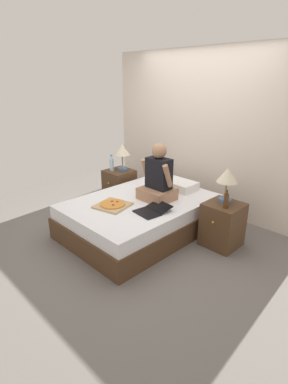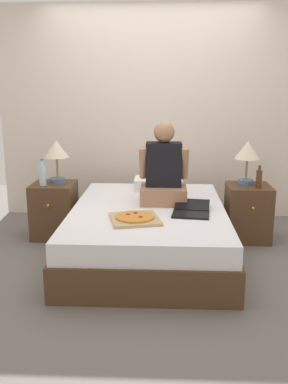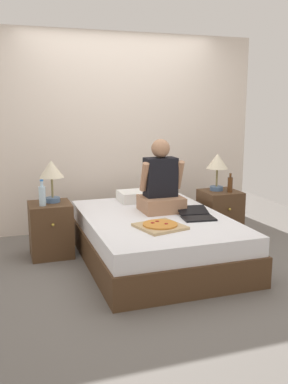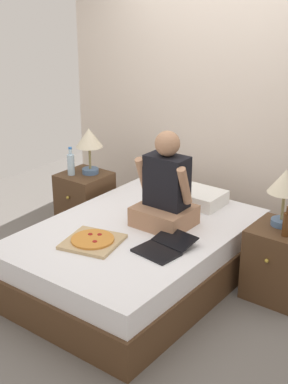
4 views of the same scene
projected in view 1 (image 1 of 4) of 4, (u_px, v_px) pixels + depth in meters
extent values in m
plane|color=#66605B|center=(140.00, 230.00, 4.31)|extent=(5.68, 5.68, 0.00)
cube|color=beige|center=(202.00, 132.00, 4.77)|extent=(3.68, 0.12, 2.50)
cube|color=#4C331E|center=(140.00, 221.00, 4.26)|extent=(1.45, 2.05, 0.29)
cube|color=white|center=(140.00, 206.00, 4.17)|extent=(1.41, 1.99, 0.18)
cube|color=#4C331E|center=(119.00, 186.00, 5.20)|extent=(0.44, 0.44, 0.58)
sphere|color=gold|center=(109.00, 183.00, 5.01)|extent=(0.03, 0.03, 0.03)
cylinder|color=#4C6B93|center=(123.00, 169.00, 5.10)|extent=(0.16, 0.16, 0.05)
cylinder|color=olive|center=(123.00, 161.00, 5.05)|extent=(0.02, 0.02, 0.22)
cone|color=beige|center=(122.00, 150.00, 4.98)|extent=(0.26, 0.26, 0.18)
cylinder|color=silver|center=(112.00, 165.00, 5.06)|extent=(0.07, 0.07, 0.20)
cylinder|color=silver|center=(111.00, 157.00, 5.01)|extent=(0.03, 0.03, 0.06)
cylinder|color=blue|center=(111.00, 155.00, 5.00)|extent=(0.04, 0.04, 0.02)
cube|color=#4C331E|center=(222.00, 225.00, 3.85)|extent=(0.44, 0.44, 0.58)
sphere|color=gold|center=(213.00, 222.00, 3.65)|extent=(0.03, 0.03, 0.03)
cylinder|color=#4C6B93|center=(225.00, 200.00, 3.79)|extent=(0.16, 0.16, 0.05)
cylinder|color=olive|center=(226.00, 190.00, 3.74)|extent=(0.02, 0.02, 0.22)
cone|color=beige|center=(227.00, 175.00, 3.67)|extent=(0.26, 0.26, 0.18)
cylinder|color=#512D14|center=(226.00, 201.00, 3.60)|extent=(0.06, 0.06, 0.18)
cylinder|color=#512D14|center=(227.00, 192.00, 3.56)|extent=(0.03, 0.03, 0.05)
cube|color=white|center=(179.00, 185.00, 4.56)|extent=(0.52, 0.34, 0.12)
cube|color=#A37556|center=(157.00, 194.00, 4.15)|extent=(0.44, 0.40, 0.16)
cube|color=black|center=(159.00, 173.00, 4.06)|extent=(0.34, 0.20, 0.42)
sphere|color=#A37556|center=(159.00, 151.00, 3.95)|extent=(0.20, 0.20, 0.20)
cylinder|color=#A37556|center=(146.00, 170.00, 4.16)|extent=(0.07, 0.18, 0.32)
cylinder|color=#A37556|center=(168.00, 176.00, 3.89)|extent=(0.07, 0.18, 0.32)
cube|color=black|center=(147.00, 213.00, 3.72)|extent=(0.34, 0.26, 0.02)
cube|color=black|center=(160.00, 206.00, 3.83)|extent=(0.34, 0.23, 0.06)
cube|color=tan|center=(113.00, 205.00, 3.94)|extent=(0.48, 0.48, 0.03)
cylinder|color=#CC7F33|center=(113.00, 204.00, 3.93)|extent=(0.33, 0.33, 0.02)
cylinder|color=maroon|center=(112.00, 201.00, 3.99)|extent=(0.04, 0.04, 0.00)
cylinder|color=maroon|center=(113.00, 205.00, 3.87)|extent=(0.04, 0.04, 0.00)
cylinder|color=maroon|center=(117.00, 202.00, 3.98)|extent=(0.04, 0.04, 0.00)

